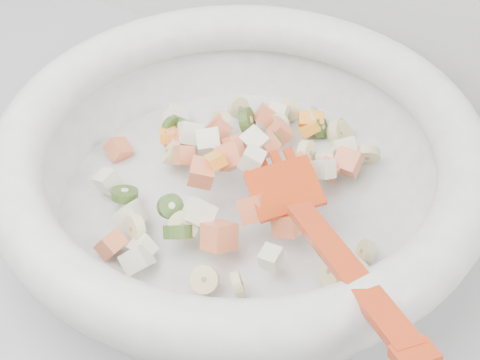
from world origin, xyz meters
The scene contains 1 object.
mixing_bowl centered at (-0.15, 1.46, 0.97)m, with size 0.44×0.44×0.14m.
Camera 1 is at (0.06, 1.08, 1.38)m, focal length 50.00 mm.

